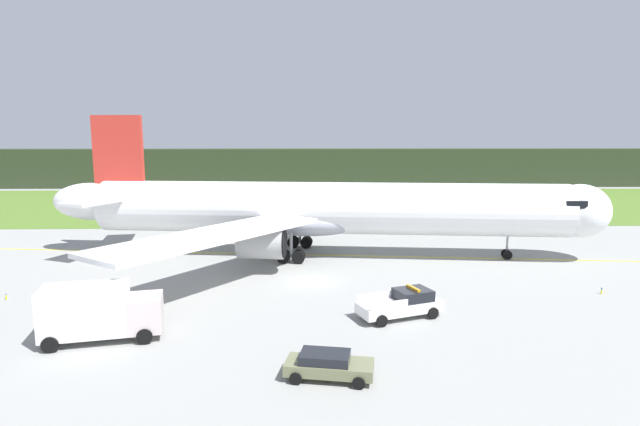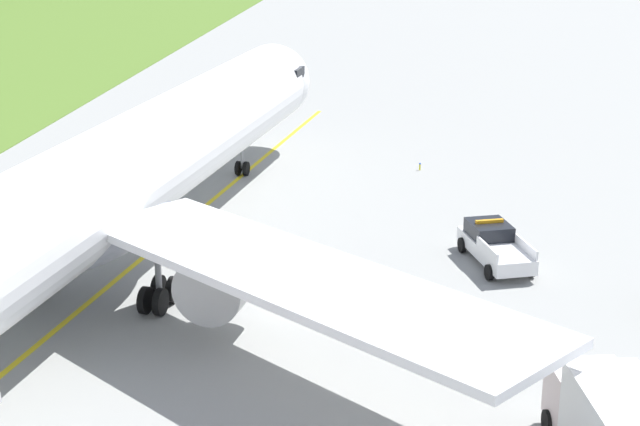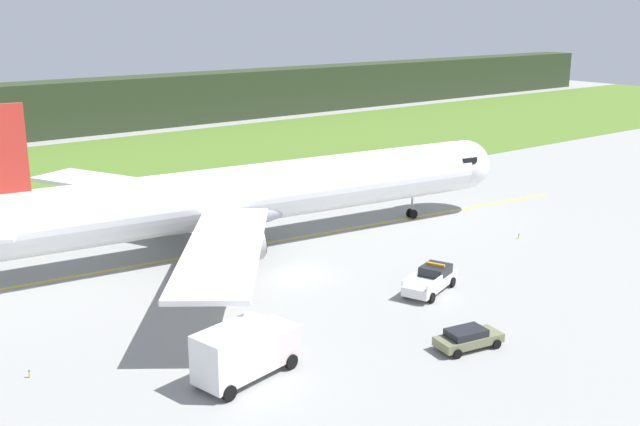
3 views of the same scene
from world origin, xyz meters
The scene contains 10 objects.
ground centered at (0.00, 0.00, 0.00)m, with size 320.00×320.00×0.00m, color gray.
grass_verge centered at (0.00, 47.41, 0.02)m, with size 320.00×46.55×0.04m, color #4F7027.
distant_tree_line centered at (0.00, 78.63, 4.41)m, with size 288.00×7.55×8.82m, color #2A3621.
taxiway_centerline_main centered at (1.98, 8.72, 0.00)m, with size 72.44×0.30×0.01m, color yellow.
airliner centered at (1.26, 8.80, 4.60)m, with size 54.74×42.43×13.78m.
ops_pickup_truck centered at (5.98, -8.69, 0.90)m, with size 5.89×3.80×1.94m.
catering_truck centered at (-12.25, -11.90, 1.75)m, with size 6.90×3.79×3.44m.
staff_car centered at (0.73, -16.96, 0.70)m, with size 4.52×2.56×1.30m.
taxiway_edge_light_east centered at (21.85, -4.32, 0.26)m, with size 0.12×0.12×0.49m.
taxiway_edge_light_west centered at (-21.97, -4.32, 0.26)m, with size 0.12×0.12×0.48m.
Camera 1 is at (-0.40, -40.08, 11.69)m, focal length 28.32 mm.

